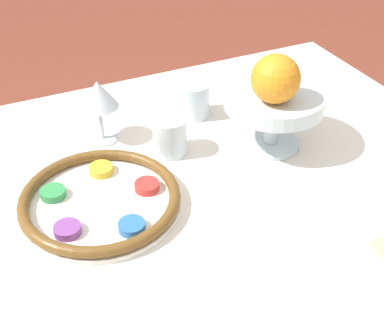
{
  "coord_description": "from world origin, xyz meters",
  "views": [
    {
      "loc": [
        -0.34,
        -0.62,
        1.36
      ],
      "look_at": [
        -0.0,
        0.11,
        0.78
      ],
      "focal_mm": 50.0,
      "sensor_mm": 36.0,
      "label": 1
    }
  ],
  "objects_px": {
    "cup_near": "(194,100)",
    "cup_mid": "(170,136)",
    "fruit_stand": "(274,104)",
    "orange_fruit": "(276,79)",
    "wine_glass": "(98,97)",
    "seder_plate": "(100,200)"
  },
  "relations": [
    {
      "from": "wine_glass",
      "to": "cup_mid",
      "type": "bearing_deg",
      "value": -43.04
    },
    {
      "from": "cup_near",
      "to": "cup_mid",
      "type": "xyz_separation_m",
      "value": [
        -0.1,
        -0.11,
        0.0
      ]
    },
    {
      "from": "fruit_stand",
      "to": "cup_mid",
      "type": "xyz_separation_m",
      "value": [
        -0.19,
        0.06,
        -0.06
      ]
    },
    {
      "from": "seder_plate",
      "to": "cup_near",
      "type": "distance_m",
      "value": 0.35
    },
    {
      "from": "wine_glass",
      "to": "cup_mid",
      "type": "height_order",
      "value": "wine_glass"
    },
    {
      "from": "cup_mid",
      "to": "fruit_stand",
      "type": "bearing_deg",
      "value": -17.36
    },
    {
      "from": "wine_glass",
      "to": "fruit_stand",
      "type": "distance_m",
      "value": 0.34
    },
    {
      "from": "fruit_stand",
      "to": "cup_near",
      "type": "bearing_deg",
      "value": 118.48
    },
    {
      "from": "seder_plate",
      "to": "cup_near",
      "type": "relative_size",
      "value": 3.6
    },
    {
      "from": "fruit_stand",
      "to": "orange_fruit",
      "type": "bearing_deg",
      "value": -127.89
    },
    {
      "from": "orange_fruit",
      "to": "cup_near",
      "type": "bearing_deg",
      "value": 110.08
    },
    {
      "from": "seder_plate",
      "to": "fruit_stand",
      "type": "bearing_deg",
      "value": 6.46
    },
    {
      "from": "wine_glass",
      "to": "cup_near",
      "type": "distance_m",
      "value": 0.22
    },
    {
      "from": "orange_fruit",
      "to": "cup_mid",
      "type": "xyz_separation_m",
      "value": [
        -0.17,
        0.09,
        -0.13
      ]
    },
    {
      "from": "wine_glass",
      "to": "orange_fruit",
      "type": "xyz_separation_m",
      "value": [
        0.28,
        -0.19,
        0.07
      ]
    },
    {
      "from": "seder_plate",
      "to": "orange_fruit",
      "type": "relative_size",
      "value": 3.05
    },
    {
      "from": "seder_plate",
      "to": "cup_near",
      "type": "bearing_deg",
      "value": 37.37
    },
    {
      "from": "orange_fruit",
      "to": "cup_mid",
      "type": "height_order",
      "value": "orange_fruit"
    },
    {
      "from": "orange_fruit",
      "to": "cup_mid",
      "type": "distance_m",
      "value": 0.23
    },
    {
      "from": "orange_fruit",
      "to": "wine_glass",
      "type": "bearing_deg",
      "value": 146.29
    },
    {
      "from": "seder_plate",
      "to": "fruit_stand",
      "type": "xyz_separation_m",
      "value": [
        0.37,
        0.04,
        0.08
      ]
    },
    {
      "from": "wine_glass",
      "to": "orange_fruit",
      "type": "distance_m",
      "value": 0.35
    }
  ]
}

